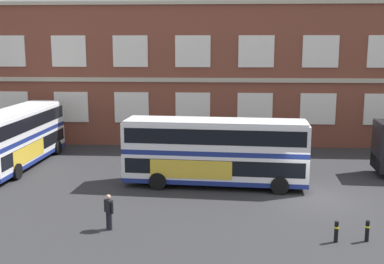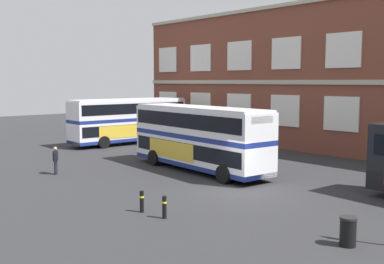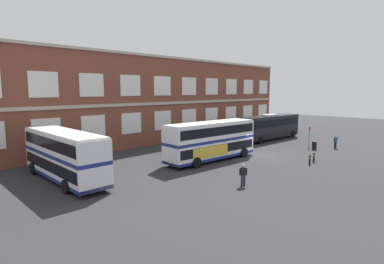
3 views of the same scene
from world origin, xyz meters
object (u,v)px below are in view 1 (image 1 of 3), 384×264
object	(u,v)px
safety_bollard_west	(336,231)
safety_bollard_east	(367,231)
second_passenger	(109,210)
double_decker_middle	(215,151)
double_decker_near	(19,136)

from	to	relation	value
safety_bollard_west	safety_bollard_east	size ratio (longest dim) A/B	1.00
second_passenger	double_decker_middle	bearing A→B (deg)	56.66
double_decker_middle	double_decker_near	bearing A→B (deg)	164.02
safety_bollard_west	double_decker_near	bearing A→B (deg)	147.58
safety_bollard_west	safety_bollard_east	distance (m)	1.39
safety_bollard_west	second_passenger	bearing A→B (deg)	175.13
double_decker_middle	safety_bollard_east	xyz separation A→B (m)	(6.80, -8.09, -1.66)
double_decker_middle	second_passenger	xyz separation A→B (m)	(-4.85, -7.38, -1.22)
double_decker_near	double_decker_middle	size ratio (longest dim) A/B	0.99
double_decker_middle	safety_bollard_west	world-z (taller)	double_decker_middle
double_decker_middle	safety_bollard_west	size ratio (longest dim) A/B	11.74
double_decker_middle	safety_bollard_west	distance (m)	10.01
double_decker_near	safety_bollard_east	size ratio (longest dim) A/B	11.66
double_decker_near	second_passenger	bearing A→B (deg)	-51.69
second_passenger	safety_bollard_west	world-z (taller)	second_passenger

